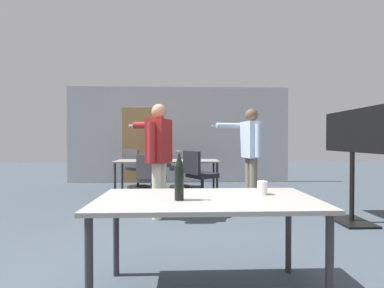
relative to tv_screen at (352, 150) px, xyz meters
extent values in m
cube|color=#BCBCC1|center=(-2.48, 3.58, 0.30)|extent=(6.05, 0.10, 2.62)
cube|color=#AD7F4C|center=(-3.58, 3.53, 0.01)|extent=(0.90, 0.02, 2.05)
cube|color=gray|center=(-2.19, -1.62, -0.30)|extent=(1.61, 0.75, 0.03)
cylinder|color=#2D2D33|center=(-2.93, -1.93, -0.66)|extent=(0.05, 0.05, 0.70)
cylinder|color=#2D2D33|center=(-1.44, -1.93, -0.66)|extent=(0.05, 0.05, 0.70)
cylinder|color=#2D2D33|center=(-2.93, -1.30, -0.66)|extent=(0.05, 0.05, 0.70)
cylinder|color=#2D2D33|center=(-1.44, -1.30, -0.66)|extent=(0.05, 0.05, 0.70)
cube|color=gray|center=(-2.70, 1.98, -0.30)|extent=(2.18, 0.73, 0.03)
cylinder|color=#2D2D33|center=(-3.73, 1.67, -0.66)|extent=(0.05, 0.05, 0.70)
cylinder|color=#2D2D33|center=(-1.67, 1.67, -0.66)|extent=(0.05, 0.05, 0.70)
cylinder|color=#2D2D33|center=(-3.73, 2.28, -0.66)|extent=(0.05, 0.05, 0.70)
cylinder|color=#2D2D33|center=(-1.67, 2.28, -0.66)|extent=(0.05, 0.05, 0.70)
cube|color=black|center=(0.00, 0.00, -1.00)|extent=(0.44, 0.56, 0.03)
cylinder|color=black|center=(0.00, 0.00, -0.50)|extent=(0.06, 0.06, 0.96)
cube|color=black|center=(0.00, 0.00, 0.27)|extent=(0.04, 1.25, 0.59)
cube|color=#192342|center=(0.02, 0.00, 0.27)|extent=(0.01, 1.15, 0.52)
cylinder|color=beige|center=(-2.75, 0.26, -0.60)|extent=(0.14, 0.14, 0.82)
cylinder|color=beige|center=(-2.69, 0.44, -0.60)|extent=(0.14, 0.14, 0.82)
cube|color=maroon|center=(-2.72, 0.35, 0.13)|extent=(0.38, 0.52, 0.65)
sphere|color=tan|center=(-2.72, 0.35, 0.57)|extent=(0.23, 0.23, 0.23)
cylinder|color=maroon|center=(-2.80, 0.07, 0.11)|extent=(0.11, 0.11, 0.56)
cylinder|color=maroon|center=(-2.91, 0.70, 0.39)|extent=(0.57, 0.27, 0.11)
cube|color=white|center=(-3.20, 0.79, 0.39)|extent=(0.13, 0.07, 0.03)
cylinder|color=slate|center=(-1.10, 1.05, -0.59)|extent=(0.14, 0.14, 0.84)
cylinder|color=slate|center=(-1.14, 1.24, -0.59)|extent=(0.14, 0.14, 0.84)
cube|color=silver|center=(-1.12, 1.14, 0.16)|extent=(0.33, 0.49, 0.66)
sphere|color=brown|center=(-1.12, 1.14, 0.60)|extent=(0.23, 0.23, 0.23)
cylinder|color=silver|center=(-1.07, 0.87, 0.14)|extent=(0.11, 0.11, 0.57)
cylinder|color=silver|center=(-1.45, 1.37, 0.42)|extent=(0.58, 0.21, 0.11)
cube|color=white|center=(-1.76, 1.31, 0.42)|extent=(0.12, 0.06, 0.03)
cylinder|color=black|center=(-2.01, 1.30, -1.00)|extent=(0.52, 0.52, 0.03)
cylinder|color=black|center=(-2.01, 1.30, -0.77)|extent=(0.06, 0.06, 0.43)
cube|color=black|center=(-2.01, 1.30, -0.51)|extent=(0.64, 0.64, 0.08)
cube|color=black|center=(-2.21, 1.15, -0.26)|extent=(0.31, 0.38, 0.42)
cylinder|color=black|center=(-2.45, 2.81, -1.00)|extent=(0.52, 0.52, 0.03)
cylinder|color=black|center=(-2.45, 2.81, -0.78)|extent=(0.06, 0.06, 0.40)
cube|color=#4C4C51|center=(-2.45, 2.81, -0.54)|extent=(0.48, 0.48, 0.08)
cube|color=#4C4C51|center=(-2.71, 2.82, -0.29)|extent=(0.08, 0.44, 0.42)
cylinder|color=black|center=(-2.93, 1.22, -1.00)|extent=(0.52, 0.52, 0.03)
cylinder|color=black|center=(-2.93, 1.22, -0.79)|extent=(0.06, 0.06, 0.37)
cube|color=#4C4C51|center=(-2.93, 1.22, -0.57)|extent=(0.50, 0.50, 0.08)
cube|color=#4C4C51|center=(-2.96, 0.96, -0.32)|extent=(0.44, 0.10, 0.42)
cylinder|color=black|center=(-3.48, 2.83, -1.00)|extent=(0.52, 0.52, 0.03)
cylinder|color=black|center=(-3.48, 2.83, -0.78)|extent=(0.06, 0.06, 0.40)
cube|color=#4C4C51|center=(-3.48, 2.83, -0.54)|extent=(0.63, 0.63, 0.08)
cube|color=#4C4C51|center=(-3.61, 2.60, -0.29)|extent=(0.41, 0.27, 0.42)
cylinder|color=black|center=(-2.39, -1.68, -0.16)|extent=(0.07, 0.07, 0.24)
cone|color=black|center=(-2.39, -1.68, 0.01)|extent=(0.06, 0.06, 0.11)
cylinder|color=gold|center=(-2.39, -1.68, 0.07)|extent=(0.03, 0.03, 0.01)
cylinder|color=silver|center=(-1.74, -1.51, -0.23)|extent=(0.08, 0.08, 0.10)
camera|label=1|loc=(-2.36, -3.50, 0.14)|focal=24.00mm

